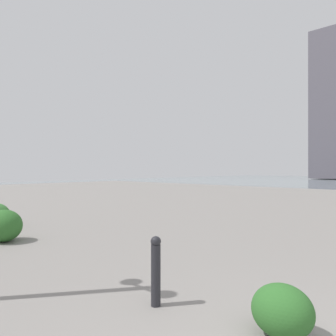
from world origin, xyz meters
TOP-DOWN VIEW (x-y plane):
  - bollard_near at (2.56, -0.64)m, footprint 0.13×0.13m
  - shrub_round at (7.64, -0.70)m, footprint 0.88×0.79m
  - shrub_wide at (1.09, -0.99)m, footprint 0.63×0.57m

SIDE VIEW (x-z plane):
  - shrub_wide at x=1.09m, z-range 0.00..0.53m
  - shrub_round at x=7.64m, z-range 0.00..0.75m
  - bollard_near at x=2.56m, z-range 0.02..0.88m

